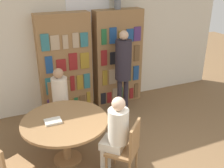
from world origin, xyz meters
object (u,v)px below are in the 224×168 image
seated_reader_left (60,98)px  seated_reader_right (116,132)px  reading_table (65,126)px  bookshelf_left (65,65)px  bookshelf_right (118,58)px  chair_left_side (61,104)px  chair_far_side (127,147)px  chair_near_camera (6,167)px  librarian_standing (123,63)px

seated_reader_left → seated_reader_right: size_ratio=0.99×
reading_table → seated_reader_right: (0.57, -0.57, 0.10)m
bookshelf_left → bookshelf_right: size_ratio=1.00×
chair_left_side → chair_far_side: same height
bookshelf_right → reading_table: bookshelf_right is taller
chair_near_camera → librarian_standing: librarian_standing is taller
chair_near_camera → seated_reader_left: seated_reader_left is taller
chair_left_side → librarian_standing: bearing=-166.2°
reading_table → chair_left_side: size_ratio=1.44×
librarian_standing → reading_table: bearing=-143.6°
seated_reader_left → seated_reader_right: seated_reader_right is taller
chair_left_side → seated_reader_right: bearing=114.1°
bookshelf_right → reading_table: bearing=-134.9°
bookshelf_right → seated_reader_right: bearing=-115.2°
chair_near_camera → librarian_standing: size_ratio=0.52×
reading_table → seated_reader_left: bearing=81.4°
reading_table → seated_reader_left: size_ratio=1.04×
seated_reader_left → librarian_standing: bearing=-159.1°
chair_near_camera → chair_left_side: 1.75m
chair_left_side → librarian_standing: 1.45m
librarian_standing → bookshelf_left: bearing=154.6°
bookshelf_left → chair_left_side: 0.86m
bookshelf_left → seated_reader_left: 0.91m
seated_reader_right → reading_table: bearing=90.0°
chair_near_camera → chair_far_side: same height
chair_far_side → seated_reader_right: bearing=90.0°
reading_table → librarian_standing: librarian_standing is taller
reading_table → chair_near_camera: (-0.87, -0.45, -0.12)m
bookshelf_right → reading_table: (-1.59, -1.59, -0.40)m
chair_left_side → seated_reader_left: 0.27m
bookshelf_left → chair_near_camera: 2.48m
bookshelf_right → chair_near_camera: bearing=-140.3°
reading_table → chair_near_camera: size_ratio=1.44×
chair_left_side → chair_far_side: (0.55, -1.66, 0.00)m
bookshelf_right → seated_reader_left: (-1.47, -0.80, -0.31)m
bookshelf_left → chair_far_side: (0.27, -2.28, -0.52)m
librarian_standing → chair_near_camera: bearing=-146.7°
bookshelf_left → seated_reader_right: bookshelf_left is taller
chair_left_side → chair_far_side: size_ratio=1.00×
bookshelf_right → librarian_standing: 0.51m
chair_left_side → chair_far_side: 1.75m
reading_table → seated_reader_right: bearing=-44.6°
bookshelf_right → seated_reader_left: bearing=-151.5°
chair_near_camera → reading_table: bearing=90.0°
seated_reader_right → librarian_standing: 1.92m
seated_reader_right → bookshelf_right: bearing=19.5°
reading_table → seated_reader_left: (0.12, 0.80, 0.09)m
chair_far_side → seated_reader_right: 0.28m
bookshelf_left → bookshelf_right: same height
chair_near_camera → bookshelf_right: bearing=102.4°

